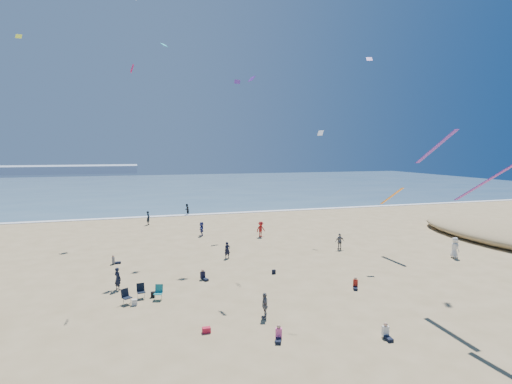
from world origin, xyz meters
name	(u,v)px	position (x,y,z in m)	size (l,w,h in m)	color
ground	(264,375)	(0.00, 0.00, 0.00)	(220.00, 220.00, 0.00)	tan
ocean	(157,187)	(0.00, 95.00, 0.03)	(220.00, 100.00, 0.06)	#476B84
surf_line	(174,216)	(0.00, 45.00, 0.04)	(220.00, 1.20, 0.08)	white
standing_flyers	(284,258)	(6.55, 14.92, 0.86)	(33.62, 52.41, 1.94)	silver
seated_group	(252,290)	(2.19, 9.55, 0.42)	(18.16, 19.58, 0.84)	silver
chair_cluster	(142,294)	(-5.12, 10.74, 0.50)	(2.79, 1.55, 1.00)	black
white_tote	(134,302)	(-5.62, 10.07, 0.20)	(0.35, 0.20, 0.40)	silver
black_backpack	(153,295)	(-4.41, 11.20, 0.19)	(0.30, 0.22, 0.38)	black
cooler	(206,330)	(-1.79, 4.88, 0.15)	(0.45, 0.30, 0.30)	red
navy_bag	(274,272)	(5.22, 13.71, 0.17)	(0.28, 0.18, 0.34)	black
kites_aloft	(307,89)	(8.09, 14.06, 14.94)	(41.16, 40.60, 30.24)	green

